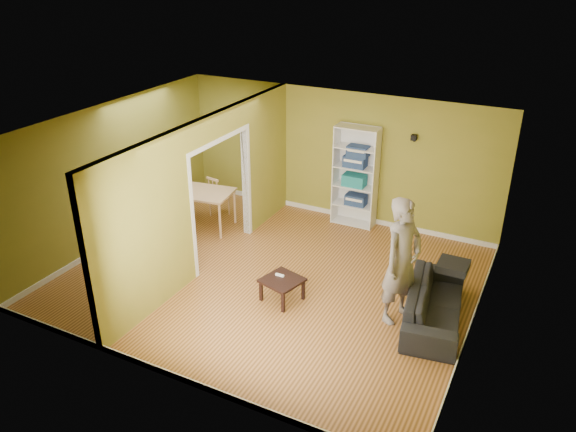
% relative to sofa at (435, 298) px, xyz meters
% --- Properties ---
extents(room_shell, '(6.50, 6.50, 6.50)m').
position_rel_sofa_xyz_m(room_shell, '(-2.70, -0.04, 0.93)').
color(room_shell, '#B87942').
rests_on(room_shell, ground).
extents(partition, '(0.22, 5.50, 2.60)m').
position_rel_sofa_xyz_m(partition, '(-3.90, -0.04, 0.93)').
color(partition, olive).
rests_on(partition, ground).
extents(wall_speaker, '(0.10, 0.10, 0.10)m').
position_rel_sofa_xyz_m(wall_speaker, '(-1.20, 2.65, 1.53)').
color(wall_speaker, black).
rests_on(wall_speaker, room_shell).
extents(sofa, '(2.07, 1.13, 0.75)m').
position_rel_sofa_xyz_m(sofa, '(0.00, 0.00, 0.00)').
color(sofa, black).
rests_on(sofa, ground).
extents(person, '(1.01, 0.91, 2.27)m').
position_rel_sofa_xyz_m(person, '(-0.50, -0.19, 0.76)').
color(person, slate).
rests_on(person, ground).
extents(bookshelf, '(0.84, 0.37, 2.01)m').
position_rel_sofa_xyz_m(bookshelf, '(-2.23, 2.56, 0.63)').
color(bookshelf, white).
rests_on(bookshelf, ground).
extents(paper_box_navy_a, '(0.40, 0.26, 0.21)m').
position_rel_sofa_xyz_m(paper_box_navy_a, '(-2.19, 2.51, 0.15)').
color(paper_box_navy_a, navy).
rests_on(paper_box_navy_a, bookshelf).
extents(paper_box_teal, '(0.44, 0.29, 0.23)m').
position_rel_sofa_xyz_m(paper_box_teal, '(-2.25, 2.51, 0.55)').
color(paper_box_teal, '#186F68').
rests_on(paper_box_teal, bookshelf).
extents(paper_box_navy_b, '(0.43, 0.28, 0.22)m').
position_rel_sofa_xyz_m(paper_box_navy_b, '(-2.25, 2.51, 0.94)').
color(paper_box_navy_b, navy).
rests_on(paper_box_navy_b, bookshelf).
extents(paper_box_navy_c, '(0.40, 0.26, 0.20)m').
position_rel_sofa_xyz_m(paper_box_navy_c, '(-2.20, 2.51, 1.14)').
color(paper_box_navy_c, '#15194B').
rests_on(paper_box_navy_c, bookshelf).
extents(coffee_table, '(0.56, 0.56, 0.37)m').
position_rel_sofa_xyz_m(coffee_table, '(-2.24, -0.55, -0.06)').
color(coffee_table, black).
rests_on(coffee_table, ground).
extents(game_controller, '(0.14, 0.04, 0.03)m').
position_rel_sofa_xyz_m(game_controller, '(-2.32, -0.48, 0.01)').
color(game_controller, white).
rests_on(game_controller, coffee_table).
extents(dining_table, '(1.21, 0.81, 0.76)m').
position_rel_sofa_xyz_m(dining_table, '(-4.85, 1.03, 0.30)').
color(dining_table, tan).
rests_on(dining_table, ground).
extents(chair_left, '(0.54, 0.54, 1.04)m').
position_rel_sofa_xyz_m(chair_left, '(-5.65, 1.08, 0.15)').
color(chair_left, tan).
rests_on(chair_left, ground).
extents(chair_near, '(0.45, 0.45, 0.87)m').
position_rel_sofa_xyz_m(chair_near, '(-4.84, 0.38, 0.06)').
color(chair_near, tan).
rests_on(chair_near, ground).
extents(chair_far, '(0.46, 0.46, 0.88)m').
position_rel_sofa_xyz_m(chair_far, '(-4.83, 1.62, 0.06)').
color(chair_far, tan).
rests_on(chair_far, ground).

